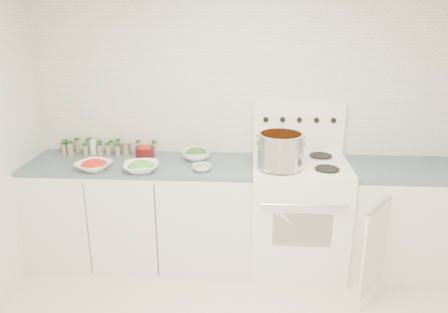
{
  "coord_description": "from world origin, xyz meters",
  "views": [
    {
      "loc": [
        0.07,
        -2.15,
        2.07
      ],
      "look_at": [
        -0.13,
        1.14,
        0.98
      ],
      "focal_mm": 35.0,
      "sensor_mm": 36.0,
      "label": 1
    }
  ],
  "objects_px": {
    "stock_pot": "(280,149)",
    "bowl_snowpea": "(141,167)",
    "stove": "(298,212)",
    "bowl_tomato": "(94,165)"
  },
  "relations": [
    {
      "from": "bowl_tomato",
      "to": "stock_pot",
      "type": "bearing_deg",
      "value": 1.3
    },
    {
      "from": "stock_pot",
      "to": "bowl_tomato",
      "type": "distance_m",
      "value": 1.45
    },
    {
      "from": "stock_pot",
      "to": "bowl_snowpea",
      "type": "height_order",
      "value": "stock_pot"
    },
    {
      "from": "stove",
      "to": "stock_pot",
      "type": "bearing_deg",
      "value": -137.77
    },
    {
      "from": "stock_pot",
      "to": "bowl_snowpea",
      "type": "relative_size",
      "value": 1.19
    },
    {
      "from": "stove",
      "to": "stock_pot",
      "type": "height_order",
      "value": "stove"
    },
    {
      "from": "stove",
      "to": "stock_pot",
      "type": "distance_m",
      "value": 0.64
    },
    {
      "from": "bowl_snowpea",
      "to": "bowl_tomato",
      "type": "bearing_deg",
      "value": 178.73
    },
    {
      "from": "stock_pot",
      "to": "bowl_snowpea",
      "type": "bearing_deg",
      "value": -177.8
    },
    {
      "from": "bowl_tomato",
      "to": "bowl_snowpea",
      "type": "bearing_deg",
      "value": -1.27
    }
  ]
}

